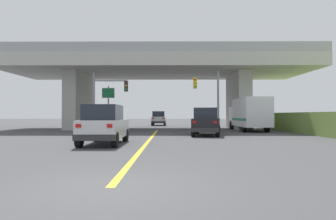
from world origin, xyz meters
The scene contains 10 objects.
ground centered at (0.00, 25.48, 0.00)m, with size 160.00×160.00×0.00m, color #424244.
overpass_bridge centered at (0.00, 25.48, 5.91)m, with size 31.43×10.88×8.10m.
lane_divider_stripe centered at (0.00, 11.47, 0.00)m, with size 0.20×22.93×0.01m, color yellow.
suv_lead centered at (-2.13, 8.97, 1.01)m, with size 1.92×4.36×2.02m.
suv_crossing centered at (3.94, 15.46, 1.01)m, with size 2.61×4.52×2.02m.
box_truck centered at (8.74, 21.82, 1.62)m, with size 2.33×7.58×3.05m.
sedan_oncoming centered at (-0.37, 36.30, 1.01)m, with size 1.97×4.58×2.02m.
traffic_signal_nearside centered at (4.77, 19.87, 3.41)m, with size 2.28×0.36×5.38m.
traffic_signal_farside centered at (-4.44, 19.87, 3.33)m, with size 3.11×0.36×5.27m.
highway_sign centered at (-5.02, 23.65, 3.16)m, with size 1.29×0.17×4.41m.
Camera 1 is at (1.25, -6.12, 1.52)m, focal length 31.47 mm.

